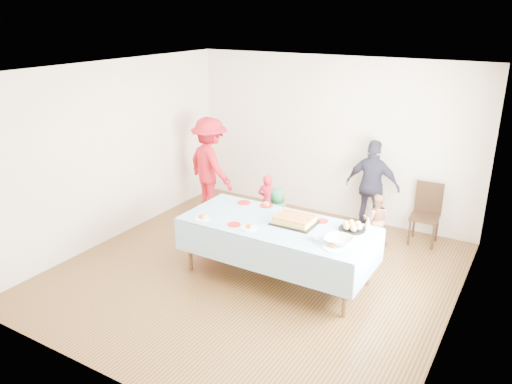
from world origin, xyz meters
TOP-DOWN VIEW (x-y plane):
  - ground at (0.00, 0.00)m, footprint 5.00×5.00m
  - room_walls at (0.05, 0.00)m, footprint 5.04×5.04m
  - party_table at (0.31, 0.05)m, footprint 2.50×1.10m
  - birthday_cake at (0.50, 0.16)m, footprint 0.55×0.42m
  - rolls_tray at (1.21, 0.36)m, footprint 0.34×0.34m
  - punch_bowl at (1.21, -0.10)m, footprint 0.33×0.33m
  - party_hat at (1.35, 0.51)m, footprint 0.09×0.09m
  - fork_pile at (0.89, -0.15)m, footprint 0.24×0.18m
  - plate_red_far_a at (-0.45, 0.44)m, footprint 0.19×0.19m
  - plate_red_far_b at (-0.11, 0.51)m, footprint 0.18×0.18m
  - plate_red_far_c at (0.30, 0.41)m, footprint 0.19×0.19m
  - plate_red_far_d at (0.77, 0.40)m, footprint 0.16×0.16m
  - plate_red_near at (-0.15, -0.27)m, footprint 0.17×0.17m
  - plate_white_left at (-0.62, -0.33)m, footprint 0.22×0.22m
  - plate_white_mid at (0.07, -0.27)m, footprint 0.22×0.22m
  - plate_white_right at (1.20, -0.25)m, footprint 0.23×0.23m
  - dining_chair at (1.73, 2.18)m, footprint 0.42×0.42m
  - toddler_left at (-0.60, 1.40)m, footprint 0.36×0.27m
  - toddler_mid at (-0.24, 1.06)m, footprint 0.43×0.30m
  - toddler_right at (1.11, 1.69)m, footprint 0.47×0.42m
  - adult_left at (-1.79, 1.50)m, footprint 1.24×0.97m
  - adult_right at (0.86, 2.20)m, footprint 0.87×0.37m

SIDE VIEW (x-z plane):
  - ground at x=0.00m, z-range 0.00..0.00m
  - toddler_right at x=1.11m, z-range 0.00..0.81m
  - toddler_mid at x=-0.24m, z-range 0.00..0.86m
  - toddler_left at x=-0.60m, z-range 0.00..0.91m
  - dining_chair at x=1.73m, z-range 0.05..0.99m
  - party_table at x=0.31m, z-range 0.33..1.11m
  - adult_right at x=0.86m, z-range 0.00..1.49m
  - plate_red_far_a at x=-0.45m, z-range 0.78..0.79m
  - plate_red_far_b at x=-0.11m, z-range 0.78..0.79m
  - plate_red_far_c at x=0.30m, z-range 0.78..0.79m
  - plate_red_far_d at x=0.77m, z-range 0.78..0.79m
  - plate_red_near at x=-0.15m, z-range 0.78..0.79m
  - plate_white_left at x=-0.62m, z-range 0.78..0.79m
  - plate_white_mid at x=0.07m, z-range 0.78..0.79m
  - plate_white_right at x=1.20m, z-range 0.78..0.79m
  - fork_pile at x=0.89m, z-range 0.78..0.85m
  - punch_bowl at x=1.21m, z-range 0.78..0.86m
  - rolls_tray at x=1.21m, z-range 0.77..0.87m
  - birthday_cake at x=0.50m, z-range 0.78..0.87m
  - adult_left at x=-1.79m, z-range 0.00..1.69m
  - party_hat at x=1.35m, z-range 0.78..0.93m
  - room_walls at x=0.05m, z-range 0.41..3.13m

